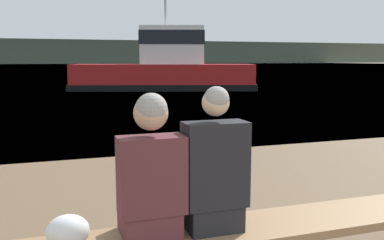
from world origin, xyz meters
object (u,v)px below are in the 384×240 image
object	(u,v)px
person_right	(214,171)
bench_main	(265,233)
tugboat_red	(166,70)
shopping_bag	(68,231)
person_left	(151,176)

from	to	relation	value
person_right	bench_main	bearing A→B (deg)	-0.79
person_right	tugboat_red	bearing A→B (deg)	75.86
person_right	shopping_bag	size ratio (longest dim) A/B	3.73
shopping_bag	person_right	bearing A→B (deg)	-1.33
tugboat_red	bench_main	bearing A→B (deg)	-176.11
person_left	person_right	size ratio (longest dim) A/B	0.97
person_right	tugboat_red	xyz separation A→B (m)	(5.10, 20.25, 0.19)
person_right	shopping_bag	bearing A→B (deg)	178.67
tugboat_red	shopping_bag	bearing A→B (deg)	-179.87
person_left	person_right	xyz separation A→B (m)	(0.45, 0.00, -0.01)
bench_main	person_right	xyz separation A→B (m)	(-0.42, 0.01, 0.51)
tugboat_red	person_right	bearing A→B (deg)	-177.23
person_right	shopping_bag	xyz separation A→B (m)	(-1.00, 0.02, -0.32)
person_right	tugboat_red	distance (m)	20.88
bench_main	person_left	size ratio (longest dim) A/B	7.31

